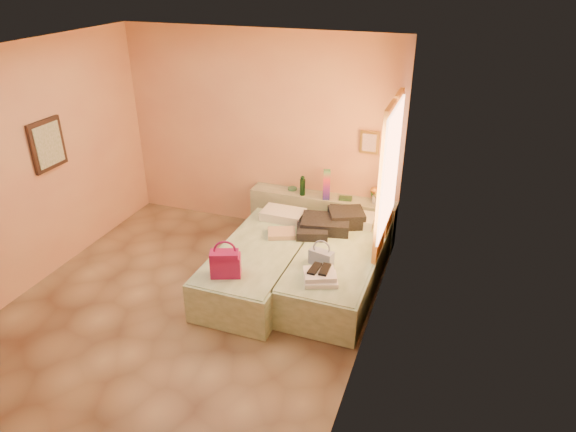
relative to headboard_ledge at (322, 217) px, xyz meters
name	(u,v)px	position (x,y,z in m)	size (l,w,h in m)	color
ground	(189,307)	(-0.98, -2.10, -0.33)	(4.50, 4.50, 0.00)	tan
room_walls	(217,145)	(-0.77, -1.53, 1.46)	(4.02, 4.51, 2.81)	#E7B07B
headboard_ledge	(322,217)	(0.00, 0.00, 0.00)	(2.05, 0.30, 0.65)	#AFB594
bed_left	(261,265)	(-0.38, -1.36, -0.08)	(0.90, 2.00, 0.50)	beige
bed_right	(337,270)	(0.52, -1.17, -0.08)	(0.90, 2.00, 0.50)	beige
water_bottle	(303,186)	(-0.27, -0.07, 0.46)	(0.07, 0.07, 0.27)	#11311A
rainbow_box	(326,185)	(0.07, -0.08, 0.53)	(0.09, 0.09, 0.42)	#AA1458
small_dish	(292,189)	(-0.46, 0.05, 0.34)	(0.13, 0.13, 0.03)	#447C54
green_book	(345,198)	(0.33, -0.01, 0.34)	(0.17, 0.12, 0.03)	#224024
flower_vase	(377,194)	(0.74, 0.01, 0.46)	(0.21, 0.21, 0.27)	silver
magenta_handbag	(226,263)	(-0.50, -2.03, 0.33)	(0.32, 0.18, 0.30)	#AA1458
khaki_garment	(282,233)	(-0.24, -0.99, 0.20)	(0.34, 0.27, 0.06)	tan
clothes_pile	(330,223)	(0.28, -0.66, 0.27)	(0.65, 0.65, 0.20)	black
blue_handbag	(321,258)	(0.41, -1.48, 0.26)	(0.27, 0.12, 0.17)	#3C5392
towel_stack	(321,277)	(0.50, -1.81, 0.23)	(0.35, 0.30, 0.10)	white
sandal_pair	(319,269)	(0.47, -1.76, 0.29)	(0.18, 0.23, 0.02)	black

